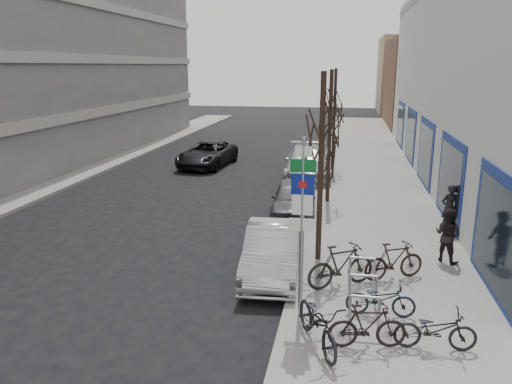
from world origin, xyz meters
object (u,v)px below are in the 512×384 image
at_px(bike_near_left, 318,318).
at_px(parked_car_back, 308,163).
at_px(meter_front, 302,238).
at_px(parked_car_front, 273,251).
at_px(bike_far_curb, 436,326).
at_px(pedestrian_far, 448,235).
at_px(meter_back, 322,164).
at_px(bike_mid_curb, 381,296).
at_px(bike_mid_inner, 341,265).
at_px(meter_mid, 315,191).
at_px(highway_sign_pole, 302,218).
at_px(parked_car_mid, 294,199).
at_px(tree_near, 322,123).
at_px(pedestrian_near, 449,208).
at_px(bike_near_right, 367,326).
at_px(bike_rack, 363,287).
at_px(lane_car, 207,154).
at_px(tree_mid, 331,105).
at_px(tree_far, 335,96).
at_px(bike_far_inner, 394,260).

distance_m(bike_near_left, parked_car_back, 15.97).
height_order(bike_near_left, parked_car_back, parked_car_back).
relative_size(meter_front, parked_car_front, 0.30).
bearing_deg(bike_near_left, bike_far_curb, -17.34).
height_order(meter_front, pedestrian_far, pedestrian_far).
distance_m(meter_back, bike_far_curb, 15.24).
relative_size(bike_mid_curb, bike_mid_inner, 0.81).
bearing_deg(meter_front, bike_far_curb, -52.54).
bearing_deg(meter_mid, highway_sign_pole, -88.32).
xyz_separation_m(meter_front, bike_mid_inner, (1.12, -1.33, -0.18)).
relative_size(bike_near_left, parked_car_mid, 0.48).
relative_size(tree_near, pedestrian_near, 3.36).
distance_m(bike_near_left, bike_near_right, 0.98).
relative_size(bike_rack, bike_near_right, 1.42).
bearing_deg(lane_car, bike_far_curb, -56.08).
height_order(meter_mid, parked_car_front, meter_mid).
distance_m(tree_near, bike_near_left, 5.80).
relative_size(tree_mid, parked_car_back, 0.98).
xyz_separation_m(bike_near_left, bike_mid_curb, (1.31, 1.51, -0.13)).
height_order(bike_rack, lane_car, lane_car).
distance_m(tree_near, parked_car_back, 11.71).
bearing_deg(pedestrian_far, bike_far_curb, 115.75).
bearing_deg(meter_mid, pedestrian_far, -48.01).
bearing_deg(meter_front, parked_car_mid, 98.47).
xyz_separation_m(highway_sign_pole, pedestrian_near, (4.40, 6.80, -1.49)).
bearing_deg(pedestrian_far, parked_car_back, -27.44).
height_order(bike_near_right, lane_car, lane_car).
relative_size(bike_rack, bike_far_curb, 1.40).
bearing_deg(parked_car_front, lane_car, 108.25).
relative_size(tree_far, parked_car_mid, 1.35).
distance_m(highway_sign_pole, meter_back, 14.10).
xyz_separation_m(tree_near, parked_car_back, (-1.20, 11.18, -3.29)).
bearing_deg(meter_back, highway_sign_pole, -88.98).
relative_size(bike_near_left, parked_car_back, 0.35).
xyz_separation_m(meter_back, bike_mid_curb, (2.03, -13.72, -0.29)).
bearing_deg(bike_near_right, meter_front, 11.88).
height_order(tree_near, tree_mid, same).
bearing_deg(lane_car, bike_rack, -57.54).
bearing_deg(pedestrian_near, lane_car, -64.40).
distance_m(bike_rack, tree_near, 4.66).
relative_size(tree_mid, meter_front, 4.33).
xyz_separation_m(bike_near_right, pedestrian_far, (2.41, 5.07, 0.32)).
distance_m(tree_near, meter_back, 10.98).
relative_size(bike_rack, parked_car_mid, 0.55).
relative_size(tree_far, meter_mid, 4.33).
relative_size(bike_far_curb, parked_car_front, 0.39).
height_order(bike_mid_curb, parked_car_mid, parked_car_mid).
distance_m(parked_car_mid, pedestrian_far, 6.35).
bearing_deg(bike_far_curb, bike_far_inner, 5.93).
bearing_deg(parked_car_front, parked_car_back, 85.99).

